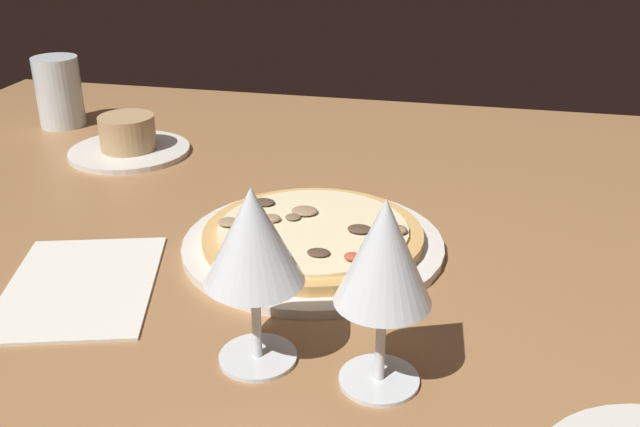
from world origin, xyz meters
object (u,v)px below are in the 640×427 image
object	(u,v)px
wine_glass_far	(257,241)
water_glass	(60,95)
pizza_main	(316,239)
wine_glass_near	(384,257)
ramekin_on_saucer	(128,141)
paper_menu	(81,285)

from	to	relation	value
wine_glass_far	water_glass	xyz separation A→B (cm)	(-51.00, 54.95, -6.12)
pizza_main	wine_glass_far	xyz separation A→B (cm)	(0.04, -20.72, 10.05)
water_glass	wine_glass_near	bearing A→B (deg)	-42.39
pizza_main	wine_glass_far	distance (cm)	23.02
ramekin_on_saucer	wine_glass_far	distance (cm)	56.72
water_glass	paper_menu	xyz separation A→B (cm)	(29.82, -47.33, -4.95)
pizza_main	paper_menu	size ratio (longest dim) A/B	1.45
paper_menu	pizza_main	bearing A→B (deg)	15.23
ramekin_on_saucer	wine_glass_far	world-z (taller)	wine_glass_far
pizza_main	water_glass	bearing A→B (deg)	146.10
pizza_main	wine_glass_far	size ratio (longest dim) A/B	1.82
pizza_main	ramekin_on_saucer	world-z (taller)	ramekin_on_saucer
wine_glass_near	wine_glass_far	bearing A→B (deg)	175.50
pizza_main	ramekin_on_saucer	distance (cm)	41.43
water_glass	paper_menu	distance (cm)	56.16
pizza_main	wine_glass_near	world-z (taller)	wine_glass_near
wine_glass_near	paper_menu	bearing A→B (deg)	164.93
pizza_main	wine_glass_near	size ratio (longest dim) A/B	1.78
wine_glass_near	paper_menu	distance (cm)	34.28
ramekin_on_saucer	wine_glass_near	bearing A→B (deg)	-45.80
ramekin_on_saucer	water_glass	xyz separation A→B (cm)	(-17.04, 10.46, 3.05)
wine_glass_far	paper_menu	size ratio (longest dim) A/B	0.80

